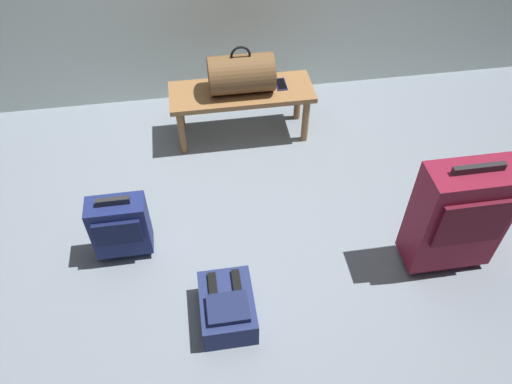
% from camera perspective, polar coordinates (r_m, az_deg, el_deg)
% --- Properties ---
extents(ground_plane, '(6.60, 6.60, 0.00)m').
position_cam_1_polar(ground_plane, '(3.04, -2.80, -5.80)').
color(ground_plane, slate).
extents(bench, '(1.00, 0.36, 0.39)m').
position_cam_1_polar(bench, '(3.55, -1.66, 10.77)').
color(bench, olive).
rests_on(bench, ground).
extents(duffel_bag_brown, '(0.44, 0.26, 0.34)m').
position_cam_1_polar(duffel_bag_brown, '(3.45, -1.72, 13.35)').
color(duffel_bag_brown, brown).
rests_on(duffel_bag_brown, bench).
extents(cell_phone, '(0.07, 0.14, 0.01)m').
position_cam_1_polar(cell_phone, '(3.57, 2.89, 12.20)').
color(cell_phone, '#191E4C').
rests_on(cell_phone, bench).
extents(suitcase_upright_burgundy, '(0.48, 0.25, 0.75)m').
position_cam_1_polar(suitcase_upright_burgundy, '(2.88, 22.10, -2.57)').
color(suitcase_upright_burgundy, maroon).
rests_on(suitcase_upright_burgundy, ground).
extents(suitcase_small_navy, '(0.32, 0.18, 0.46)m').
position_cam_1_polar(suitcase_small_navy, '(2.92, -15.27, -3.78)').
color(suitcase_small_navy, navy).
rests_on(suitcase_small_navy, ground).
extents(backpack_navy, '(0.28, 0.38, 0.21)m').
position_cam_1_polar(backpack_navy, '(2.69, -3.30, -13.00)').
color(backpack_navy, navy).
rests_on(backpack_navy, ground).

